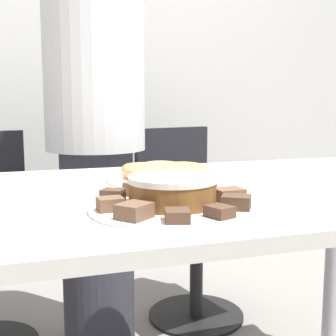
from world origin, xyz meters
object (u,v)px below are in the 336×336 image
object	(u,v)px
plate_donuts	(165,179)
plate_cake	(172,208)
office_chair_right	(189,229)
person_standing	(96,138)
frosted_cake	(172,191)

from	to	relation	value
plate_donuts	plate_cake	bearing A→B (deg)	-105.39
office_chair_right	plate_donuts	bearing A→B (deg)	-129.62
plate_cake	plate_donuts	distance (m)	0.35
person_standing	plate_donuts	distance (m)	0.64
office_chair_right	plate_cake	bearing A→B (deg)	-126.64
office_chair_right	frosted_cake	xyz separation A→B (m)	(-0.46, -1.10, 0.41)
plate_cake	frosted_cake	bearing A→B (deg)	180.00
person_standing	frosted_cake	distance (m)	0.97
plate_cake	frosted_cake	world-z (taller)	frosted_cake
office_chair_right	plate_cake	xyz separation A→B (m)	(-0.46, -1.10, 0.38)
office_chair_right	plate_donuts	distance (m)	0.93
frosted_cake	person_standing	bearing A→B (deg)	89.40
person_standing	plate_donuts	size ratio (longest dim) A/B	5.07
person_standing	frosted_cake	xyz separation A→B (m)	(-0.01, -0.97, -0.03)
office_chair_right	plate_cake	size ratio (longest dim) A/B	2.59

